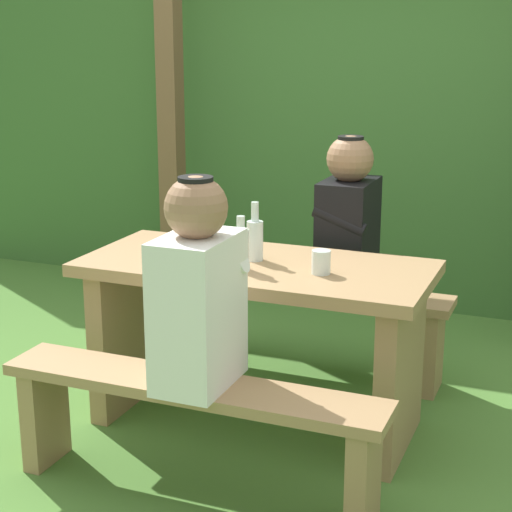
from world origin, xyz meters
TOP-DOWN VIEW (x-y plane):
  - ground_plane at (0.00, 0.00)m, footprint 12.00×12.00m
  - hedge_backdrop at (0.00, 2.24)m, footprint 6.40×1.03m
  - pergola_post_left at (-1.10, 1.40)m, footprint 0.12×0.12m
  - picnic_table at (0.00, 0.00)m, footprint 1.40×0.64m
  - bench_near at (0.00, -0.60)m, footprint 1.40×0.24m
  - bench_far at (0.00, 0.60)m, footprint 1.40×0.24m
  - person_white_shirt at (0.03, -0.60)m, footprint 0.25×0.35m
  - person_black_coat at (0.21, 0.60)m, footprint 0.25×0.35m
  - drinking_glass at (0.29, -0.06)m, footprint 0.07×0.07m
  - bottle_left at (-0.02, 0.03)m, footprint 0.07×0.07m
  - bottle_right at (-0.01, -0.12)m, footprint 0.06×0.06m

SIDE VIEW (x-z plane):
  - ground_plane at x=0.00m, z-range 0.00..0.00m
  - bench_near at x=0.00m, z-range 0.09..0.53m
  - bench_far at x=0.00m, z-range 0.09..0.53m
  - picnic_table at x=0.00m, z-range 0.13..0.83m
  - drinking_glass at x=0.29m, z-range 0.70..0.79m
  - person_white_shirt at x=0.03m, z-range 0.40..1.12m
  - person_black_coat at x=0.21m, z-range 0.40..1.12m
  - bottle_right at x=-0.01m, z-range 0.68..0.90m
  - bottle_left at x=-0.02m, z-range 0.67..0.91m
  - pergola_post_left at x=-1.10m, z-range 0.00..2.14m
  - hedge_backdrop at x=0.00m, z-range 0.00..2.18m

